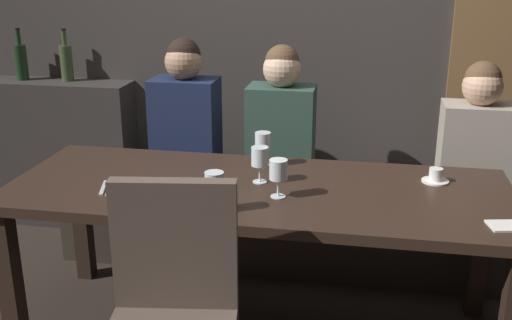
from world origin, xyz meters
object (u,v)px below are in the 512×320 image
Objects in this scene: wine_glass_end_left at (214,185)px; fork_on_table at (103,188)px; wine_glass_near_left at (278,171)px; diner_far_end at (476,138)px; dessert_plate at (135,187)px; wine_glass_near_right at (263,142)px; banquette_bench at (279,226)px; diner_redhead at (185,118)px; dining_table at (258,205)px; chair_near_side at (172,307)px; wine_glass_far_right at (259,157)px; diner_bearded at (280,124)px; wine_bottle_pale_label at (66,62)px; espresso_cup at (436,176)px; wine_bottle_dark_red at (21,61)px.

wine_glass_end_left reaches higher than fork_on_table.
diner_far_end is at bearing 41.98° from wine_glass_near_left.
dessert_plate is at bearing -177.33° from wine_glass_near_left.
wine_glass_near_right reaches higher than fork_on_table.
diner_far_end is at bearing 11.11° from fork_on_table.
diner_redhead is at bearing -178.29° from banquette_bench.
banquette_bench is (0.00, 0.70, -0.42)m from dining_table.
diner_far_end is 4.60× the size of wine_glass_near_left.
chair_near_side is 5.98× the size of wine_glass_far_right.
diner_bearded is 1.02m from wine_glass_end_left.
diner_bearded reaches higher than chair_near_side.
diner_bearded is (-0.00, 0.01, 0.60)m from banquette_bench.
wine_bottle_pale_label is 1.47m from fork_on_table.
chair_near_side reaches higher than espresso_cup.
fork_on_table is at bearing -127.13° from diner_bearded.
wine_bottle_dark_red reaches higher than fork_on_table.
espresso_cup is 1.47m from fork_on_table.
dessert_plate is (-0.39, 0.17, -0.10)m from wine_glass_end_left.
wine_bottle_dark_red is at bearing 130.93° from chair_near_side.
wine_glass_near_left is 1.37× the size of espresso_cup.
espresso_cup is 0.71× the size of fork_on_table.
dining_table is 18.33× the size of espresso_cup.
diner_far_end reaches higher than espresso_cup.
wine_glass_near_left and wine_glass_far_right have the same top height.
chair_near_side is 5.16× the size of dessert_plate.
banquette_bench is 1.07m from espresso_cup.
dessert_plate is at bearing -88.79° from diner_redhead.
diner_bearded is 0.93m from espresso_cup.
wine_glass_far_right is at bearing 0.72° from fork_on_table.
diner_redhead is 6.97× the size of espresso_cup.
wine_glass_end_left is (-0.12, -0.30, 0.20)m from dining_table.
wine_bottle_dark_red is at bearing 168.85° from diner_bearded.
fork_on_table is (0.75, -1.22, -0.33)m from wine_bottle_pale_label.
diner_far_end is at bearing 22.48° from wine_glass_near_right.
wine_bottle_pale_label reaches higher than chair_near_side.
diner_bearded is 4.26× the size of dessert_plate.
chair_near_side is at bearing -55.33° from wine_bottle_pale_label.
wine_glass_near_left reaches higher than dining_table.
wine_glass_far_right is 0.55m from dessert_plate.
diner_bearded is 4.94× the size of wine_glass_near_right.
diner_bearded is 1.07× the size of diner_far_end.
diner_bearded is at bearing 83.43° from chair_near_side.
wine_bottle_pale_label is at bearing 165.34° from banquette_bench.
diner_far_end is at bearing 64.51° from espresso_cup.
wine_bottle_pale_label is 1.99× the size of wine_glass_near_right.
wine_bottle_pale_label is (0.30, 0.02, 0.00)m from wine_bottle_dark_red.
wine_bottle_pale_label reaches higher than diner_bearded.
wine_bottle_dark_red is at bearing -176.01° from wine_bottle_pale_label.
wine_glass_near_left is 0.63m from dessert_plate.
espresso_cup is (0.78, -0.52, -0.07)m from diner_bearded.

